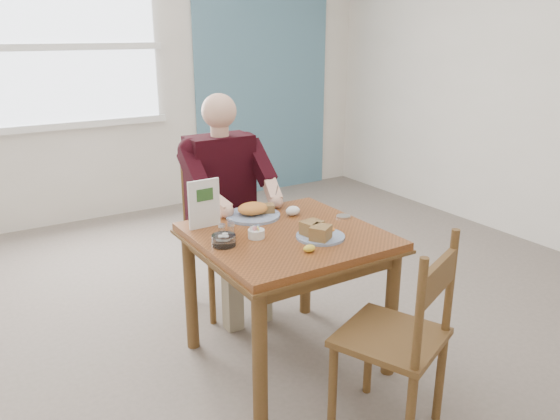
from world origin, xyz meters
TOP-DOWN VIEW (x-y plane):
  - floor at (0.00, 0.00)m, footprint 6.00×6.00m
  - wall_back at (0.00, 3.00)m, footprint 5.50×0.00m
  - accent_panel at (1.60, 2.98)m, footprint 1.60×0.02m
  - lemon_wedge at (-0.05, -0.27)m, footprint 0.07×0.06m
  - napkin at (0.17, 0.21)m, footprint 0.10×0.09m
  - metal_dish at (0.39, 0.04)m, footprint 0.10×0.10m
  - window at (-0.40, 2.97)m, footprint 1.72×0.04m
  - table at (0.00, 0.00)m, footprint 0.92×0.92m
  - chair_far at (0.00, 0.80)m, footprint 0.42×0.42m
  - chair_near at (0.11, -0.74)m, footprint 0.55×0.55m
  - diner at (0.00, 0.71)m, footprint 0.53×0.56m
  - near_plate at (0.09, -0.15)m, footprint 0.32×0.32m
  - far_plate at (-0.02, 0.31)m, footprint 0.39×0.39m
  - caddy at (-0.17, 0.02)m, footprint 0.11×0.11m
  - shakers at (-0.30, 0.09)m, footprint 0.09×0.05m
  - creamer at (-0.36, 0.01)m, footprint 0.13×0.13m
  - menu at (-0.33, 0.30)m, footprint 0.18×0.02m

SIDE VIEW (x-z plane):
  - floor at x=0.00m, z-range 0.00..0.00m
  - chair_far at x=0.00m, z-range 0.00..0.95m
  - chair_near at x=0.11m, z-range 0.00..0.95m
  - table at x=0.00m, z-range 0.26..1.01m
  - metal_dish at x=0.39m, z-range 0.75..0.76m
  - lemon_wedge at x=-0.05m, z-range 0.75..0.78m
  - caddy at x=-0.17m, z-range 0.74..0.80m
  - napkin at x=0.17m, z-range 0.75..0.80m
  - creamer at x=-0.36m, z-range 0.75..0.81m
  - near_plate at x=0.09m, z-range 0.74..0.82m
  - far_plate at x=-0.02m, z-range 0.74..0.82m
  - shakers at x=-0.30m, z-range 0.75..0.83m
  - diner at x=0.00m, z-range 0.12..1.50m
  - menu at x=-0.33m, z-range 0.75..1.01m
  - accent_panel at x=1.60m, z-range 0.00..2.80m
  - wall_back at x=0.00m, z-range -1.35..4.15m
  - window at x=-0.40m, z-range 0.89..2.31m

